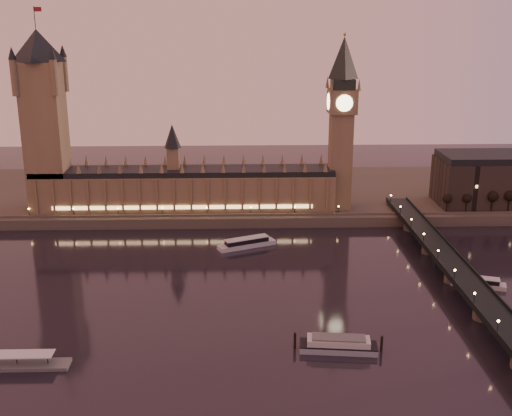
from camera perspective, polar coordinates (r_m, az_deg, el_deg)
The scene contains 14 objects.
ground at distance 281.08m, azimuth -0.00°, elevation -8.34°, with size 700.00×700.00×0.00m, color black.
far_embankment at distance 436.83m, azimuth 3.32°, elevation 1.30°, with size 560.00×130.00×6.00m, color #423D35.
palace_of_westminster at distance 389.28m, azimuth -6.43°, elevation 2.14°, with size 180.00×26.62×52.00m.
victoria_tower at distance 395.64m, azimuth -18.36°, elevation 8.15°, with size 31.68×31.68×118.00m.
big_ben at distance 384.37m, azimuth 7.63°, elevation 8.34°, with size 17.68×17.68×104.00m.
westminster_bridge at distance 295.69m, azimuth 18.17°, elevation -6.75°, with size 13.20×260.00×15.30m.
bare_tree_0 at distance 397.50m, azimuth 16.41°, elevation 0.84°, with size 5.86×5.86×11.92m.
bare_tree_1 at distance 401.89m, azimuth 18.25°, elevation 0.85°, with size 5.86×5.86×11.92m.
bare_tree_2 at distance 406.68m, azimuth 20.04°, elevation 0.85°, with size 5.86×5.86×11.92m.
bare_tree_3 at distance 411.86m, azimuth 21.80°, elevation 0.86°, with size 5.86×5.86×11.92m.
cruise_boat_a at distance 344.10m, azimuth -0.83°, elevation -3.12°, with size 31.97×19.19×5.10m.
cruise_boat_b at distance 312.65m, azimuth 19.16°, elevation -6.26°, with size 24.79×13.33×4.45m.
moored_barge at distance 244.21m, azimuth 7.34°, elevation -11.94°, with size 32.76×11.20×6.04m.
pontoon_pier at distance 249.34m, azimuth -21.49°, elevation -12.75°, with size 45.55×7.59×12.15m.
Camera 1 is at (-7.19, -254.43, 119.23)m, focal length 45.00 mm.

